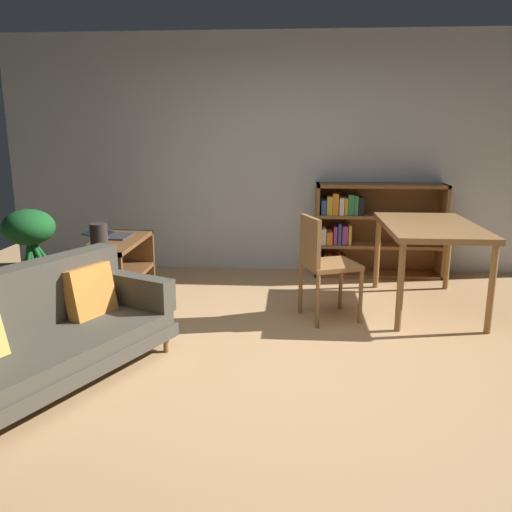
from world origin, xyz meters
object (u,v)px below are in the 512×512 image
Objects in this scene: media_console at (118,272)px; fabric_couch at (41,331)px; dining_table at (430,233)px; desk_speaker at (99,235)px; bookshelf at (368,229)px; potted_floor_plant at (30,241)px; dining_chair_near at (323,261)px; open_laptop at (111,235)px.

fabric_couch is at bearing -88.56° from media_console.
dining_table is at bearing 30.70° from fabric_couch.
desk_speaker is (-0.05, -0.29, 0.42)m from media_console.
bookshelf reaches higher than fabric_couch.
bookshelf reaches higher than dining_table.
dining_chair_near is (2.77, -0.31, -0.07)m from potted_floor_plant.
dining_chair_near reaches higher than desk_speaker.
dining_table is at bearing 1.18° from media_console.
open_laptop is at bearing 94.48° from fabric_couch.
dining_chair_near is (1.90, 1.33, 0.18)m from fabric_couch.
media_console is 2.95m from dining_table.
open_laptop is at bearing 166.82° from dining_chair_near.
dining_table is at bearing 1.12° from potted_floor_plant.
bookshelf is at bearing 108.85° from dining_table.
potted_floor_plant is at bearing -178.88° from dining_table.
dining_chair_near is 1.64m from bookshelf.
fabric_couch is 1.83m from open_laptop.
media_console is 2.48× the size of open_laptop.
desk_speaker reaches higher than media_console.
media_console is 0.89m from potted_floor_plant.
dining_table is 1.46× the size of dining_chair_near.
media_console is 2.81m from bookshelf.
bookshelf reaches higher than dining_chair_near.
dining_table is at bearing 21.27° from dining_chair_near.
dining_chair_near reaches higher than fabric_couch.
open_laptop is 0.45m from desk_speaker.
fabric_couch is at bearing -145.00° from dining_chair_near.
potted_floor_plant is (-0.88, 1.64, 0.25)m from fabric_couch.
potted_floor_plant is at bearing -179.08° from media_console.
media_console is at bearing 0.92° from potted_floor_plant.
fabric_couch is at bearing -85.52° from open_laptop.
open_laptop is 2.05× the size of desk_speaker.
media_console is 1.15× the size of dining_chair_near.
dining_chair_near reaches higher than dining_table.
potted_floor_plant is at bearing 173.63° from dining_chair_near.
potted_floor_plant is 2.79m from dining_chair_near.
potted_floor_plant is at bearing -160.05° from bookshelf.
fabric_couch is 1.29× the size of bookshelf.
media_console is 0.79× the size of dining_table.
desk_speaker is 3.00m from dining_table.
media_console is at bearing 170.53° from dining_chair_near.
dining_chair_near is at bearing -6.37° from potted_floor_plant.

